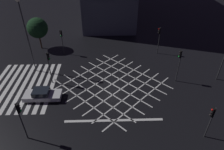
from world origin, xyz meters
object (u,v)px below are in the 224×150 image
(traffic_light_sw_main, at_px, (61,37))
(street_lamp_east, at_px, (23,19))
(traffic_light_ne_cross, at_px, (211,117))
(traffic_light_nw_cross, at_px, (159,35))
(traffic_light_median_south, at_px, (49,62))
(traffic_light_se_cross, at_px, (20,115))
(traffic_light_median_north, at_px, (179,60))
(waiting_car, at_px, (42,95))
(street_tree_near, at_px, (37,28))
(street_lamp_far, at_px, (131,9))

(traffic_light_sw_main, bearing_deg, street_lamp_east, -33.11)
(traffic_light_ne_cross, bearing_deg, traffic_light_nw_cross, -86.67)
(traffic_light_nw_cross, distance_m, traffic_light_median_south, 16.59)
(traffic_light_ne_cross, distance_m, traffic_light_se_cross, 16.28)
(traffic_light_median_north, height_order, waiting_car, traffic_light_median_north)
(traffic_light_se_cross, relative_size, waiting_car, 1.02)
(street_tree_near, bearing_deg, traffic_light_median_north, 63.48)
(traffic_light_nw_cross, relative_size, street_tree_near, 0.83)
(traffic_light_ne_cross, distance_m, traffic_light_median_south, 18.12)
(traffic_light_sw_main, bearing_deg, street_lamp_far, 122.96)
(street_tree_near, bearing_deg, waiting_car, 15.09)
(street_tree_near, xyz_separation_m, waiting_car, (12.70, 3.43, -2.94))
(waiting_car, bearing_deg, traffic_light_nw_cross, 34.04)
(street_lamp_far, bearing_deg, traffic_light_median_south, -37.33)
(traffic_light_median_south, bearing_deg, traffic_light_median_north, -0.35)
(traffic_light_se_cross, xyz_separation_m, street_lamp_east, (-11.36, -2.51, 4.23))
(traffic_light_sw_main, relative_size, street_lamp_east, 0.40)
(traffic_light_ne_cross, height_order, street_lamp_east, street_lamp_east)
(traffic_light_median_south, distance_m, street_tree_near, 10.45)
(traffic_light_nw_cross, height_order, waiting_car, traffic_light_nw_cross)
(traffic_light_sw_main, bearing_deg, traffic_light_nw_cross, 89.14)
(traffic_light_sw_main, bearing_deg, traffic_light_se_cross, -2.03)
(waiting_car, bearing_deg, street_lamp_far, 56.54)
(traffic_light_median_south, bearing_deg, traffic_light_sw_main, 89.17)
(traffic_light_nw_cross, bearing_deg, street_lamp_far, -64.62)
(traffic_light_nw_cross, height_order, traffic_light_se_cross, traffic_light_se_cross)
(waiting_car, bearing_deg, traffic_light_median_north, 10.30)
(street_tree_near, relative_size, waiting_car, 1.22)
(street_tree_near, bearing_deg, traffic_light_ne_cross, 46.84)
(traffic_light_nw_cross, height_order, traffic_light_sw_main, traffic_light_nw_cross)
(traffic_light_ne_cross, bearing_deg, street_lamp_far, -79.25)
(traffic_light_median_north, height_order, street_lamp_far, street_lamp_far)
(traffic_light_se_cross, bearing_deg, traffic_light_sw_main, 87.97)
(street_lamp_far, bearing_deg, traffic_light_ne_cross, 10.75)
(traffic_light_median_north, distance_m, street_tree_near, 21.88)
(traffic_light_median_south, xyz_separation_m, street_lamp_far, (-14.84, 11.32, 1.70))
(street_lamp_far, xyz_separation_m, street_tree_near, (5.17, -15.24, -1.26))
(traffic_light_sw_main, relative_size, traffic_light_median_north, 0.89)
(traffic_light_median_north, relative_size, street_lamp_east, 0.45)
(street_lamp_east, bearing_deg, street_tree_near, -172.04)
(traffic_light_nw_cross, distance_m, traffic_light_median_north, 7.49)
(traffic_light_ne_cross, xyz_separation_m, waiting_car, (-5.80, -16.30, -2.05))
(street_lamp_far, bearing_deg, traffic_light_se_cross, -26.77)
(traffic_light_sw_main, height_order, traffic_light_median_north, traffic_light_median_north)
(traffic_light_median_south, bearing_deg, traffic_light_nw_cross, 26.30)
(traffic_light_ne_cross, distance_m, traffic_light_median_north, 8.75)
(traffic_light_nw_cross, xyz_separation_m, traffic_light_sw_main, (-0.22, -14.76, -0.23))
(traffic_light_ne_cross, distance_m, traffic_light_sw_main, 22.71)
(street_lamp_east, bearing_deg, traffic_light_se_cross, 12.44)
(street_tree_near, distance_m, waiting_car, 13.48)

